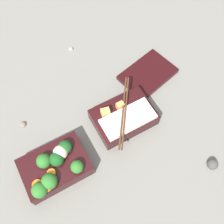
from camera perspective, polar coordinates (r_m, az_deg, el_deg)
ground_plane at (r=0.76m, az=-4.98°, el=-7.35°), size 3.00×3.00×0.00m
bento_tray_vegetable at (r=0.72m, az=-12.29°, el=-11.54°), size 0.17×0.13×0.08m
bento_tray_rice at (r=0.76m, az=2.63°, el=-1.15°), size 0.17×0.19×0.07m
bento_lid at (r=0.87m, az=7.80°, el=8.14°), size 0.19×0.16×0.02m
pebble_0 at (r=0.95m, az=-8.95°, el=13.52°), size 0.02×0.02×0.02m
pebble_1 at (r=0.78m, az=21.03°, el=-10.54°), size 0.03×0.03×0.03m
pebble_3 at (r=0.82m, az=-18.83°, el=-2.49°), size 0.02×0.02×0.02m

